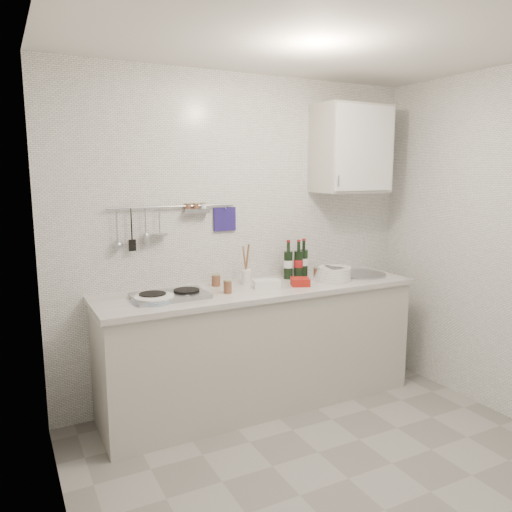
# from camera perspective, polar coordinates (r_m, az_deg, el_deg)

# --- Properties ---
(floor) EXTENTS (3.00, 3.00, 0.00)m
(floor) POSITION_cam_1_polar(r_m,az_deg,el_deg) (3.23, 10.51, -23.73)
(floor) COLOR slate
(floor) RESTS_ON ground
(ceiling) EXTENTS (3.00, 3.00, 0.00)m
(ceiling) POSITION_cam_1_polar(r_m,az_deg,el_deg) (2.80, 12.23, 24.53)
(ceiling) COLOR silver
(ceiling) RESTS_ON back_wall
(back_wall) EXTENTS (3.00, 0.02, 2.50)m
(back_wall) POSITION_cam_1_polar(r_m,az_deg,el_deg) (3.93, -1.53, 2.03)
(back_wall) COLOR silver
(back_wall) RESTS_ON floor
(wall_left) EXTENTS (0.02, 2.80, 2.50)m
(wall_left) POSITION_cam_1_polar(r_m,az_deg,el_deg) (2.18, -21.40, -4.87)
(wall_left) COLOR silver
(wall_left) RESTS_ON floor
(counter) EXTENTS (2.44, 0.64, 0.96)m
(counter) POSITION_cam_1_polar(r_m,az_deg,el_deg) (3.87, 0.58, -10.56)
(counter) COLOR #B1AFA4
(counter) RESTS_ON floor
(wall_rail) EXTENTS (0.98, 0.09, 0.34)m
(wall_rail) POSITION_cam_1_polar(r_m,az_deg,el_deg) (3.66, -9.75, 4.10)
(wall_rail) COLOR #93969B
(wall_rail) RESTS_ON back_wall
(wall_cabinet) EXTENTS (0.60, 0.38, 0.70)m
(wall_cabinet) POSITION_cam_1_polar(r_m,az_deg,el_deg) (4.22, 10.84, 11.91)
(wall_cabinet) COLOR #B1AFA4
(wall_cabinet) RESTS_ON back_wall
(plate_stack_hob) EXTENTS (0.28, 0.28, 0.04)m
(plate_stack_hob) POSITION_cam_1_polar(r_m,az_deg,el_deg) (3.38, -11.66, -4.80)
(plate_stack_hob) COLOR #4D7AAE
(plate_stack_hob) RESTS_ON counter
(plate_stack_sink) EXTENTS (0.32, 0.30, 0.11)m
(plate_stack_sink) POSITION_cam_1_polar(r_m,az_deg,el_deg) (4.01, 8.83, -2.02)
(plate_stack_sink) COLOR white
(plate_stack_sink) RESTS_ON counter
(wine_bottles) EXTENTS (0.23, 0.12, 0.31)m
(wine_bottles) POSITION_cam_1_polar(r_m,az_deg,el_deg) (4.03, 4.69, -0.32)
(wine_bottles) COLOR black
(wine_bottles) RESTS_ON counter
(butter_dish) EXTENTS (0.21, 0.14, 0.06)m
(butter_dish) POSITION_cam_1_polar(r_m,az_deg,el_deg) (3.70, 1.22, -3.18)
(butter_dish) COLOR white
(butter_dish) RESTS_ON counter
(strawberry_punnet) EXTENTS (0.18, 0.18, 0.06)m
(strawberry_punnet) POSITION_cam_1_polar(r_m,az_deg,el_deg) (3.78, 5.07, -2.96)
(strawberry_punnet) COLOR #AE1F13
(strawberry_punnet) RESTS_ON counter
(utensil_crock) EXTENTS (0.08, 0.08, 0.31)m
(utensil_crock) POSITION_cam_1_polar(r_m,az_deg,el_deg) (3.81, -1.12, -2.14)
(utensil_crock) COLOR white
(utensil_crock) RESTS_ON counter
(jar_a) EXTENTS (0.07, 0.07, 0.09)m
(jar_a) POSITION_cam_1_polar(r_m,az_deg,el_deg) (3.76, -4.60, -2.74)
(jar_a) COLOR brown
(jar_a) RESTS_ON counter
(jar_b) EXTENTS (0.07, 0.07, 0.08)m
(jar_b) POSITION_cam_1_polar(r_m,az_deg,el_deg) (4.20, 5.47, -1.53)
(jar_b) COLOR brown
(jar_b) RESTS_ON counter
(jar_c) EXTENTS (0.07, 0.07, 0.08)m
(jar_c) POSITION_cam_1_polar(r_m,az_deg,el_deg) (4.09, 7.06, -1.84)
(jar_c) COLOR brown
(jar_c) RESTS_ON counter
(jar_d) EXTENTS (0.06, 0.06, 0.10)m
(jar_d) POSITION_cam_1_polar(r_m,az_deg,el_deg) (3.53, -3.26, -3.48)
(jar_d) COLOR brown
(jar_d) RESTS_ON counter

